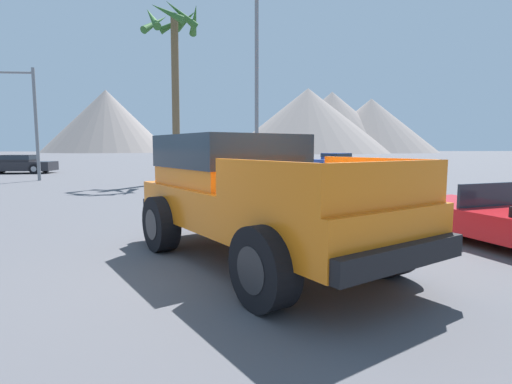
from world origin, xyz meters
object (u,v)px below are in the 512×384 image
parked_car_dark (18,164)px  traffic_light_main (1,101)px  parked_car_blue (336,161)px  orange_pickup_truck (248,188)px  street_lamp_post (257,62)px  palm_tree_tall (174,51)px  parked_car_tan (202,162)px

parked_car_dark → traffic_light_main: size_ratio=0.80×
parked_car_blue → traffic_light_main: 22.65m
orange_pickup_truck → street_lamp_post: 9.49m
orange_pickup_truck → street_lamp_post: street_lamp_post is taller
palm_tree_tall → traffic_light_main: bearing=171.2°
parked_car_blue → traffic_light_main: size_ratio=0.84×
traffic_light_main → orange_pickup_truck: bearing=126.8°
parked_car_dark → palm_tree_tall: size_ratio=0.54×
traffic_light_main → street_lamp_post: bearing=151.9°
orange_pickup_truck → parked_car_blue: orange_pickup_truck is taller
parked_car_tan → palm_tree_tall: palm_tree_tall is taller
parked_car_dark → parked_car_tan: 12.17m
traffic_light_main → palm_tree_tall: palm_tree_tall is taller
parked_car_dark → street_lamp_post: 19.78m
orange_pickup_truck → palm_tree_tall: bearing=71.5°
orange_pickup_truck → street_lamp_post: bearing=54.8°
orange_pickup_truck → parked_car_blue: bearing=41.7°
orange_pickup_truck → traffic_light_main: bearing=97.4°
palm_tree_tall → parked_car_tan: bearing=85.9°
orange_pickup_truck → parked_car_dark: 25.38m
parked_car_blue → traffic_light_main: bearing=79.5°
orange_pickup_truck → parked_car_dark: orange_pickup_truck is taller
orange_pickup_truck → parked_car_dark: (-13.74, 21.33, -0.47)m
parked_car_blue → traffic_light_main: (-20.07, -9.96, 3.36)m
parked_car_dark → traffic_light_main: traffic_light_main is taller
parked_car_dark → traffic_light_main: (2.35, -6.08, 3.37)m
parked_car_blue → palm_tree_tall: bearing=98.1°
traffic_light_main → street_lamp_post: (12.28, -6.55, 0.79)m
parked_car_dark → palm_tree_tall: palm_tree_tall is taller
palm_tree_tall → parked_car_blue: bearing=44.9°
traffic_light_main → parked_car_tan: bearing=-136.6°
parked_car_blue → street_lamp_post: street_lamp_post is taller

